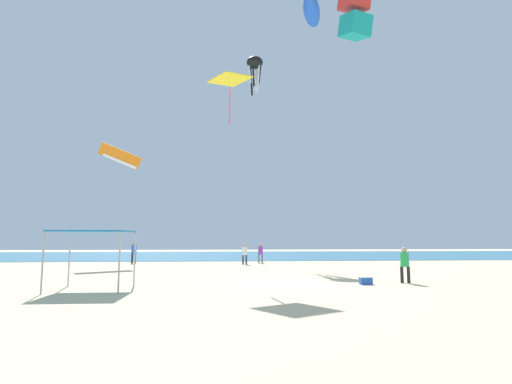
{
  "coord_description": "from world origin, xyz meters",
  "views": [
    {
      "loc": [
        -2.85,
        -18.83,
        2.16
      ],
      "look_at": [
        -0.42,
        13.96,
        5.94
      ],
      "focal_mm": 28.06,
      "sensor_mm": 36.0,
      "label": 1
    }
  ],
  "objects_px": {
    "person_leftmost": "(405,262)",
    "person_central": "(134,251)",
    "kite_parafoil_orange": "(120,156)",
    "cooler_box": "(366,281)",
    "kite_octopus_black": "(255,64)",
    "kite_inflatable_blue": "(312,11)",
    "kite_diamond_yellow": "(230,82)",
    "kite_box_red": "(355,13)",
    "person_rightmost": "(260,252)",
    "canopy_tent": "(94,234)",
    "person_near_tent": "(245,252)"
  },
  "relations": [
    {
      "from": "kite_octopus_black",
      "to": "kite_diamond_yellow",
      "type": "distance_m",
      "value": 18.05
    },
    {
      "from": "canopy_tent",
      "to": "kite_inflatable_blue",
      "type": "relative_size",
      "value": 0.61
    },
    {
      "from": "kite_inflatable_blue",
      "to": "kite_diamond_yellow",
      "type": "bearing_deg",
      "value": 157.52
    },
    {
      "from": "person_leftmost",
      "to": "cooler_box",
      "type": "height_order",
      "value": "person_leftmost"
    },
    {
      "from": "kite_box_red",
      "to": "kite_inflatable_blue",
      "type": "bearing_deg",
      "value": -98.94
    },
    {
      "from": "person_near_tent",
      "to": "kite_diamond_yellow",
      "type": "xyz_separation_m",
      "value": [
        -1.38,
        -10.15,
        10.39
      ]
    },
    {
      "from": "kite_box_red",
      "to": "person_central",
      "type": "bearing_deg",
      "value": -54.77
    },
    {
      "from": "person_near_tent",
      "to": "kite_inflatable_blue",
      "type": "distance_m",
      "value": 20.81
    },
    {
      "from": "person_near_tent",
      "to": "kite_octopus_black",
      "type": "bearing_deg",
      "value": 55.15
    },
    {
      "from": "kite_box_red",
      "to": "kite_diamond_yellow",
      "type": "distance_m",
      "value": 10.1
    },
    {
      "from": "canopy_tent",
      "to": "cooler_box",
      "type": "xyz_separation_m",
      "value": [
        12.11,
        1.09,
        -2.15
      ]
    },
    {
      "from": "person_rightmost",
      "to": "kite_box_red",
      "type": "xyz_separation_m",
      "value": [
        5.45,
        -10.09,
        16.02
      ]
    },
    {
      "from": "person_rightmost",
      "to": "cooler_box",
      "type": "bearing_deg",
      "value": 116.09
    },
    {
      "from": "person_central",
      "to": "cooler_box",
      "type": "bearing_deg",
      "value": -17.17
    },
    {
      "from": "person_rightmost",
      "to": "kite_octopus_black",
      "type": "relative_size",
      "value": 0.43
    },
    {
      "from": "cooler_box",
      "to": "kite_box_red",
      "type": "height_order",
      "value": "kite_box_red"
    },
    {
      "from": "kite_diamond_yellow",
      "to": "kite_box_red",
      "type": "bearing_deg",
      "value": 65.28
    },
    {
      "from": "person_rightmost",
      "to": "kite_box_red",
      "type": "distance_m",
      "value": 19.7
    },
    {
      "from": "kite_box_red",
      "to": "kite_octopus_black",
      "type": "bearing_deg",
      "value": -89.78
    },
    {
      "from": "person_leftmost",
      "to": "person_central",
      "type": "relative_size",
      "value": 0.94
    },
    {
      "from": "person_central",
      "to": "kite_inflatable_blue",
      "type": "bearing_deg",
      "value": 16.08
    },
    {
      "from": "kite_diamond_yellow",
      "to": "cooler_box",
      "type": "bearing_deg",
      "value": 20.72
    },
    {
      "from": "kite_octopus_black",
      "to": "kite_parafoil_orange",
      "type": "relative_size",
      "value": 1.08
    },
    {
      "from": "person_central",
      "to": "cooler_box",
      "type": "relative_size",
      "value": 3.19
    },
    {
      "from": "person_leftmost",
      "to": "kite_box_red",
      "type": "xyz_separation_m",
      "value": [
        -0.22,
        5.45,
        15.99
      ]
    },
    {
      "from": "kite_octopus_black",
      "to": "kite_box_red",
      "type": "relative_size",
      "value": 1.08
    },
    {
      "from": "kite_octopus_black",
      "to": "kite_inflatable_blue",
      "type": "bearing_deg",
      "value": -71.95
    },
    {
      "from": "canopy_tent",
      "to": "person_near_tent",
      "type": "bearing_deg",
      "value": 65.41
    },
    {
      "from": "person_near_tent",
      "to": "cooler_box",
      "type": "xyz_separation_m",
      "value": [
        4.99,
        -14.47,
        -0.81
      ]
    },
    {
      "from": "canopy_tent",
      "to": "person_leftmost",
      "type": "distance_m",
      "value": 14.34
    },
    {
      "from": "person_rightmost",
      "to": "kite_inflatable_blue",
      "type": "height_order",
      "value": "kite_inflatable_blue"
    },
    {
      "from": "kite_parafoil_orange",
      "to": "kite_inflatable_blue",
      "type": "xyz_separation_m",
      "value": [
        16.16,
        -3.79,
        11.79
      ]
    },
    {
      "from": "person_leftmost",
      "to": "kite_inflatable_blue",
      "type": "height_order",
      "value": "kite_inflatable_blue"
    },
    {
      "from": "kite_parafoil_orange",
      "to": "person_rightmost",
      "type": "bearing_deg",
      "value": -17.92
    },
    {
      "from": "kite_diamond_yellow",
      "to": "kite_parafoil_orange",
      "type": "bearing_deg",
      "value": -176.83
    },
    {
      "from": "canopy_tent",
      "to": "kite_parafoil_orange",
      "type": "height_order",
      "value": "kite_parafoil_orange"
    },
    {
      "from": "person_near_tent",
      "to": "kite_inflatable_blue",
      "type": "height_order",
      "value": "kite_inflatable_blue"
    },
    {
      "from": "cooler_box",
      "to": "kite_diamond_yellow",
      "type": "bearing_deg",
      "value": 145.84
    },
    {
      "from": "kite_box_red",
      "to": "cooler_box",
      "type": "bearing_deg",
      "value": 50.88
    },
    {
      "from": "person_central",
      "to": "kite_parafoil_orange",
      "type": "bearing_deg",
      "value": -131.21
    },
    {
      "from": "person_rightmost",
      "to": "kite_parafoil_orange",
      "type": "distance_m",
      "value": 14.66
    },
    {
      "from": "kite_parafoil_orange",
      "to": "person_near_tent",
      "type": "bearing_deg",
      "value": -25.77
    },
    {
      "from": "canopy_tent",
      "to": "person_leftmost",
      "type": "height_order",
      "value": "canopy_tent"
    },
    {
      "from": "person_near_tent",
      "to": "kite_inflatable_blue",
      "type": "bearing_deg",
      "value": -43.75
    },
    {
      "from": "kite_octopus_black",
      "to": "kite_diamond_yellow",
      "type": "bearing_deg",
      "value": -109.75
    },
    {
      "from": "person_rightmost",
      "to": "canopy_tent",
      "type": "bearing_deg",
      "value": 76.79
    },
    {
      "from": "canopy_tent",
      "to": "person_rightmost",
      "type": "height_order",
      "value": "canopy_tent"
    },
    {
      "from": "person_central",
      "to": "person_rightmost",
      "type": "distance_m",
      "value": 10.82
    },
    {
      "from": "kite_box_red",
      "to": "kite_inflatable_blue",
      "type": "distance_m",
      "value": 7.79
    },
    {
      "from": "person_near_tent",
      "to": "person_rightmost",
      "type": "bearing_deg",
      "value": 23.02
    }
  ]
}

